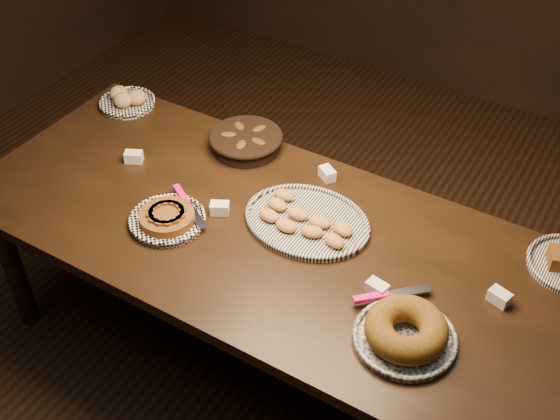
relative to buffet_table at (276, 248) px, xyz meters
The scene contains 8 objects.
ground 0.68m from the buffet_table, ahead, with size 5.00×5.00×0.00m, color black.
buffet_table is the anchor object (origin of this frame).
apple_tart_plate 0.41m from the buffet_table, 157.50° to the right, with size 0.30×0.31×0.06m.
madeleine_platter 0.15m from the buffet_table, 55.72° to the left, with size 0.47×0.38×0.05m.
bundt_cake_plate 0.64m from the buffet_table, 19.44° to the right, with size 0.37×0.40×0.10m.
croissant_basket 0.55m from the buffet_table, 134.81° to the left, with size 0.33×0.33×0.08m.
bread_roll_plate 1.09m from the buffet_table, 159.61° to the left, with size 0.25×0.25×0.08m.
tent_cards 0.14m from the buffet_table, 59.57° to the left, with size 1.59×0.52×0.04m.
Camera 1 is at (0.97, -1.58, 2.48)m, focal length 45.00 mm.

